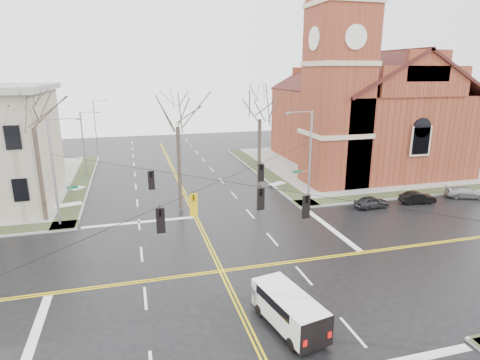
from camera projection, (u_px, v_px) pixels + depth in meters
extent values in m
plane|color=black|center=(221.00, 271.00, 26.45)|extent=(120.00, 120.00, 0.00)
cube|color=gray|center=(356.00, 165.00, 56.08)|extent=(30.00, 30.00, 0.15)
cube|color=#2A341C|center=(262.00, 170.00, 52.53)|extent=(2.00, 30.00, 0.02)
cube|color=#2A341C|center=(424.00, 192.00, 43.22)|extent=(30.00, 2.00, 0.02)
cube|color=#2A341C|center=(81.00, 183.00, 46.80)|extent=(2.00, 30.00, 0.02)
cube|color=gold|center=(220.00, 271.00, 26.42)|extent=(0.12, 100.00, 0.01)
cube|color=gold|center=(223.00, 271.00, 26.48)|extent=(0.12, 100.00, 0.01)
cube|color=gold|center=(222.00, 272.00, 26.34)|extent=(100.00, 0.12, 0.01)
cube|color=gold|center=(221.00, 270.00, 26.56)|extent=(100.00, 0.12, 0.01)
cube|color=silver|center=(139.00, 222.00, 34.94)|extent=(9.50, 0.50, 0.01)
cube|color=silver|center=(30.00, 348.00, 19.12)|extent=(0.50, 9.50, 0.01)
cube|color=silver|center=(330.00, 227.00, 33.79)|extent=(0.50, 9.50, 0.01)
cube|color=brown|center=(337.00, 97.00, 43.98)|extent=(6.00, 6.00, 20.00)
cube|color=#C7B399|center=(343.00, 3.00, 41.47)|extent=(6.30, 6.30, 0.50)
cylinder|color=silver|center=(356.00, 37.00, 39.56)|extent=(2.40, 0.15, 2.40)
cylinder|color=silver|center=(314.00, 39.00, 41.61)|extent=(0.15, 2.40, 2.40)
cube|color=brown|center=(361.00, 128.00, 55.97)|extent=(18.00, 24.00, 10.00)
cube|color=brown|center=(319.00, 161.00, 48.77)|extent=(2.00, 5.00, 4.40)
cylinder|color=gray|center=(310.00, 157.00, 38.86)|extent=(0.20, 0.20, 9.00)
cylinder|color=gray|center=(304.00, 171.00, 39.07)|extent=(1.20, 0.06, 0.06)
cube|color=#0F5932|center=(297.00, 172.00, 38.89)|extent=(0.90, 0.04, 0.25)
cylinder|color=gray|center=(300.00, 112.00, 37.40)|extent=(2.40, 0.08, 0.08)
cube|color=gray|center=(288.00, 113.00, 37.10)|extent=(0.50, 0.22, 0.15)
cylinder|color=gray|center=(54.00, 173.00, 32.98)|extent=(0.20, 0.20, 9.00)
cylinder|color=gray|center=(63.00, 188.00, 33.49)|extent=(1.20, 0.06, 0.06)
cube|color=#0F5932|center=(72.00, 187.00, 33.67)|extent=(0.90, 0.04, 0.25)
cylinder|color=gray|center=(63.00, 119.00, 32.13)|extent=(2.40, 0.08, 0.08)
cube|color=gray|center=(79.00, 119.00, 32.45)|extent=(0.50, 0.22, 0.15)
cylinder|color=black|center=(220.00, 181.00, 24.82)|extent=(23.02, 23.02, 0.03)
cylinder|color=black|center=(220.00, 181.00, 24.82)|extent=(23.02, 23.02, 0.03)
imported|color=black|center=(161.00, 221.00, 20.27)|extent=(0.21, 0.26, 1.30)
imported|color=black|center=(261.00, 173.00, 29.76)|extent=(0.21, 0.26, 1.30)
imported|color=gold|center=(194.00, 205.00, 22.65)|extent=(0.21, 0.26, 1.30)
imported|color=black|center=(151.00, 180.00, 27.71)|extent=(0.21, 0.26, 1.30)
imported|color=black|center=(306.00, 207.00, 22.32)|extent=(0.21, 0.26, 1.30)
imported|color=black|center=(261.00, 199.00, 23.67)|extent=(0.21, 0.26, 1.30)
cylinder|color=gray|center=(83.00, 145.00, 48.65)|extent=(0.16, 0.16, 8.00)
cylinder|color=gray|center=(89.00, 112.00, 47.88)|extent=(2.00, 0.07, 0.07)
cube|color=gray|center=(98.00, 112.00, 48.15)|extent=(0.45, 0.20, 0.13)
cylinder|color=gray|center=(95.00, 124.00, 67.25)|extent=(0.16, 0.16, 8.00)
cylinder|color=gray|center=(99.00, 100.00, 66.48)|extent=(2.00, 0.07, 0.07)
cube|color=gray|center=(106.00, 101.00, 66.75)|extent=(0.45, 0.20, 0.13)
cube|color=white|center=(289.00, 309.00, 20.40)|extent=(2.70, 4.99, 1.51)
cube|color=white|center=(269.00, 294.00, 22.16)|extent=(1.95, 1.14, 1.07)
cube|color=black|center=(267.00, 284.00, 22.30)|extent=(1.64, 0.42, 0.71)
cube|color=black|center=(287.00, 298.00, 20.43)|extent=(2.43, 3.50, 0.49)
cube|color=#B70C0A|center=(305.00, 343.00, 18.07)|extent=(0.22, 0.10, 0.30)
cube|color=#B70C0A|center=(330.00, 335.00, 18.67)|extent=(0.22, 0.10, 0.30)
cube|color=black|center=(288.00, 322.00, 20.61)|extent=(2.75, 5.04, 0.09)
cylinder|color=black|center=(260.00, 310.00, 21.60)|extent=(0.35, 0.67, 0.64)
cylinder|color=black|center=(285.00, 302.00, 22.30)|extent=(0.35, 0.67, 0.64)
cylinder|color=black|center=(292.00, 344.00, 18.90)|extent=(0.35, 0.67, 0.64)
cylinder|color=black|center=(320.00, 334.00, 19.61)|extent=(0.35, 0.67, 0.64)
imported|color=black|center=(372.00, 202.00, 38.52)|extent=(3.49, 1.56, 1.17)
imported|color=black|center=(418.00, 198.00, 39.86)|extent=(3.62, 1.70, 1.15)
imported|color=gray|center=(465.00, 192.00, 41.61)|extent=(4.18, 3.00, 1.12)
cylinder|color=#382F24|center=(40.00, 175.00, 34.16)|extent=(0.36, 0.36, 8.04)
cylinder|color=#382F24|center=(179.00, 168.00, 37.16)|extent=(0.36, 0.36, 7.75)
cylinder|color=#382F24|center=(259.00, 159.00, 40.39)|extent=(0.36, 0.36, 8.03)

